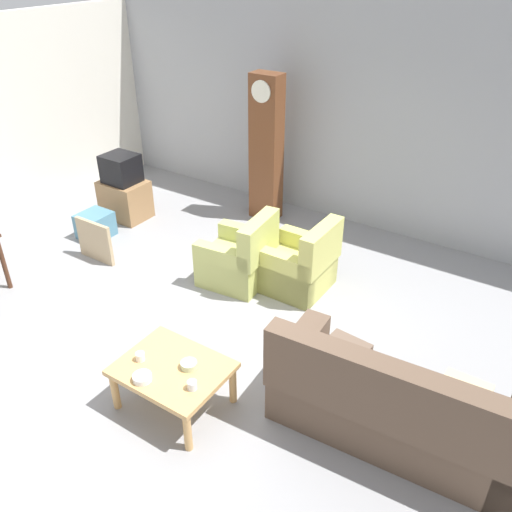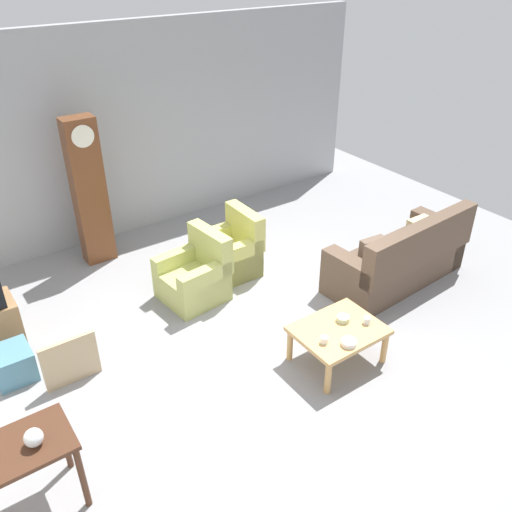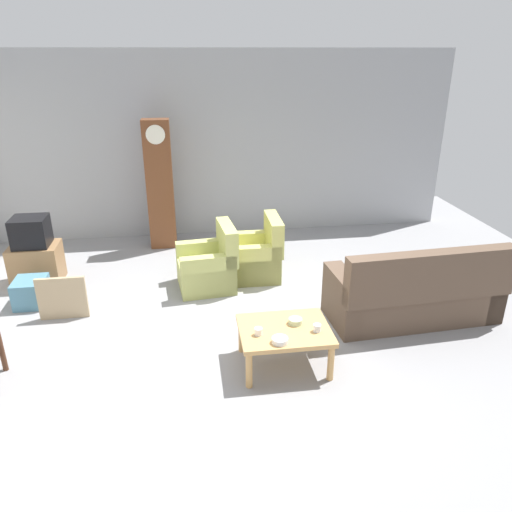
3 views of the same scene
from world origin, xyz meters
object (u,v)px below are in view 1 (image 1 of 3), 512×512
(tv_stand_cabinet, at_px, (125,199))
(storage_box_blue, at_px, (95,225))
(grandfather_clock, at_px, (266,149))
(bowl_white_stacked, at_px, (142,378))
(framed_picture_leaning, at_px, (95,241))
(bowl_shallow_green, at_px, (189,365))
(couch_floral, at_px, (396,408))
(armchair_olive_near, at_px, (239,259))
(coffee_table_wood, at_px, (173,372))
(armchair_olive_far, at_px, (300,267))
(cup_blue_rimmed, at_px, (192,385))
(cup_white_porcelain, at_px, (140,357))
(tv_crt, at_px, (121,169))

(tv_stand_cabinet, xyz_separation_m, storage_box_blue, (0.09, -0.70, -0.11))
(grandfather_clock, relative_size, bowl_white_stacked, 13.05)
(framed_picture_leaning, relative_size, bowl_shallow_green, 4.03)
(grandfather_clock, distance_m, tv_stand_cabinet, 2.29)
(storage_box_blue, bearing_deg, couch_floral, -12.81)
(armchair_olive_near, xyz_separation_m, coffee_table_wood, (0.69, -2.03, 0.09))
(bowl_shallow_green, bearing_deg, framed_picture_leaning, 154.00)
(couch_floral, height_order, storage_box_blue, couch_floral)
(couch_floral, bearing_deg, grandfather_clock, 136.64)
(armchair_olive_near, relative_size, armchair_olive_far, 1.00)
(coffee_table_wood, distance_m, bowl_white_stacked, 0.30)
(bowl_shallow_green, bearing_deg, couch_floral, 21.22)
(grandfather_clock, bearing_deg, bowl_shallow_green, -67.57)
(framed_picture_leaning, distance_m, storage_box_blue, 0.68)
(couch_floral, xyz_separation_m, armchair_olive_far, (-1.79, 1.56, -0.05))
(armchair_olive_far, distance_m, storage_box_blue, 3.13)
(cup_blue_rimmed, bearing_deg, bowl_shallow_green, 135.61)
(armchair_olive_near, xyz_separation_m, cup_white_porcelain, (0.39, -2.12, 0.19))
(bowl_white_stacked, bearing_deg, coffee_table_wood, 68.98)
(storage_box_blue, bearing_deg, cup_white_porcelain, -34.67)
(storage_box_blue, bearing_deg, armchair_olive_far, 8.29)
(armchair_olive_far, xyz_separation_m, grandfather_clock, (-1.40, 1.45, 0.78))
(cup_blue_rimmed, relative_size, bowl_white_stacked, 0.49)
(tv_stand_cabinet, relative_size, cup_white_porcelain, 8.24)
(armchair_olive_near, bearing_deg, couch_floral, -27.55)
(armchair_olive_far, distance_m, coffee_table_wood, 2.29)
(coffee_table_wood, height_order, bowl_shallow_green, bowl_shallow_green)
(armchair_olive_far, relative_size, tv_stand_cabinet, 1.35)
(grandfather_clock, height_order, bowl_shallow_green, grandfather_clock)
(armchair_olive_near, relative_size, cup_white_porcelain, 11.14)
(armchair_olive_far, bearing_deg, framed_picture_leaning, -160.98)
(armchair_olive_far, bearing_deg, coffee_table_wood, -90.55)
(bowl_shallow_green, bearing_deg, armchair_olive_far, 92.85)
(couch_floral, height_order, tv_crt, couch_floral)
(coffee_table_wood, distance_m, tv_crt, 4.08)
(tv_stand_cabinet, relative_size, storage_box_blue, 1.52)
(bowl_white_stacked, xyz_separation_m, bowl_shallow_green, (0.23, 0.34, 0.00))
(tv_crt, distance_m, bowl_shallow_green, 4.13)
(cup_white_porcelain, xyz_separation_m, cup_blue_rimmed, (0.62, -0.02, 0.00))
(tv_stand_cabinet, bearing_deg, grandfather_clock, 33.81)
(armchair_olive_near, relative_size, framed_picture_leaning, 1.53)
(bowl_shallow_green, bearing_deg, armchair_olive_near, 112.74)
(armchair_olive_near, bearing_deg, cup_white_porcelain, -79.50)
(grandfather_clock, relative_size, framed_picture_leaning, 3.60)
(cup_blue_rimmed, distance_m, bowl_shallow_green, 0.27)
(armchair_olive_near, xyz_separation_m, armchair_olive_far, (0.71, 0.26, 0.00))
(tv_crt, bearing_deg, framed_picture_leaning, -62.58)
(grandfather_clock, relative_size, tv_stand_cabinet, 3.17)
(coffee_table_wood, relative_size, cup_blue_rimmed, 11.81)
(couch_floral, xyz_separation_m, bowl_white_stacked, (-1.91, -0.99, 0.13))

